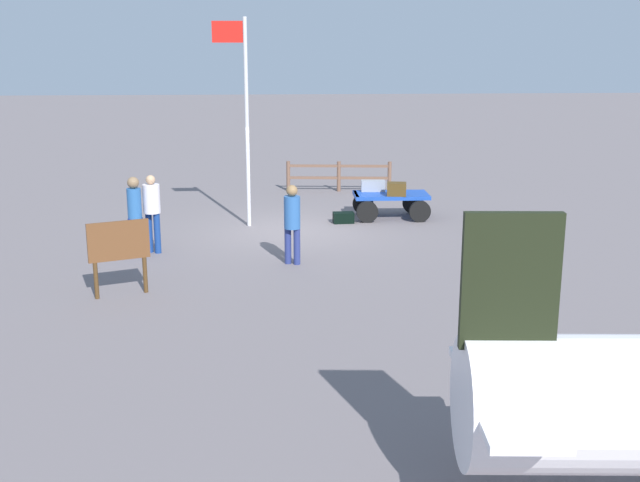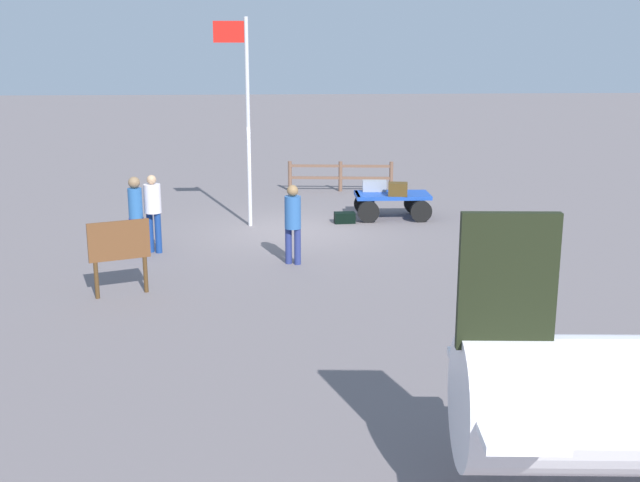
% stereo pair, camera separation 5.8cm
% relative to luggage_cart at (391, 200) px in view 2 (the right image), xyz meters
% --- Properties ---
extents(ground_plane, '(120.00, 120.00, 0.00)m').
position_rel_luggage_cart_xyz_m(ground_plane, '(2.63, 1.29, -0.48)').
color(ground_plane, slate).
extents(luggage_cart, '(1.99, 1.27, 0.66)m').
position_rel_luggage_cart_xyz_m(luggage_cart, '(0.00, 0.00, 0.00)').
color(luggage_cart, '#1B45AC').
rests_on(luggage_cart, ground).
extents(suitcase_olive, '(0.55, 0.44, 0.34)m').
position_rel_luggage_cart_xyz_m(suitcase_olive, '(-0.11, 0.34, 0.36)').
color(suitcase_olive, '#473416').
rests_on(suitcase_olive, luggage_cart).
extents(suitcase_grey, '(0.66, 0.37, 0.29)m').
position_rel_luggage_cart_xyz_m(suitcase_grey, '(0.41, -0.36, 0.33)').
color(suitcase_grey, gray).
rests_on(suitcase_grey, luggage_cart).
extents(suitcase_tan, '(0.54, 0.33, 0.28)m').
position_rel_luggage_cart_xyz_m(suitcase_tan, '(1.30, 0.53, -0.34)').
color(suitcase_tan, black).
rests_on(suitcase_tan, ground).
extents(worker_lead, '(0.44, 0.44, 1.68)m').
position_rel_luggage_cart_xyz_m(worker_lead, '(2.79, 4.37, 0.49)').
color(worker_lead, navy).
rests_on(worker_lead, ground).
extents(worker_trailing, '(0.49, 0.49, 1.73)m').
position_rel_luggage_cart_xyz_m(worker_trailing, '(5.80, 3.20, 0.56)').
color(worker_trailing, navy).
rests_on(worker_trailing, ground).
extents(worker_supervisor, '(0.42, 0.42, 1.72)m').
position_rel_luggage_cart_xyz_m(worker_supervisor, '(6.15, 3.36, 0.52)').
color(worker_supervisor, navy).
rests_on(worker_supervisor, ground).
extents(flagpole, '(0.84, 0.10, 5.14)m').
position_rel_luggage_cart_xyz_m(flagpole, '(3.81, 0.67, 2.49)').
color(flagpole, silver).
rests_on(flagpole, ground).
extents(signboard, '(1.05, 0.45, 1.39)m').
position_rel_luggage_cart_xyz_m(signboard, '(5.99, 6.27, 0.45)').
color(signboard, '#4C3319').
rests_on(signboard, ground).
extents(wooden_fence, '(3.30, 0.46, 0.95)m').
position_rel_luggage_cart_xyz_m(wooden_fence, '(0.96, -4.08, 0.07)').
color(wooden_fence, brown).
rests_on(wooden_fence, ground).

